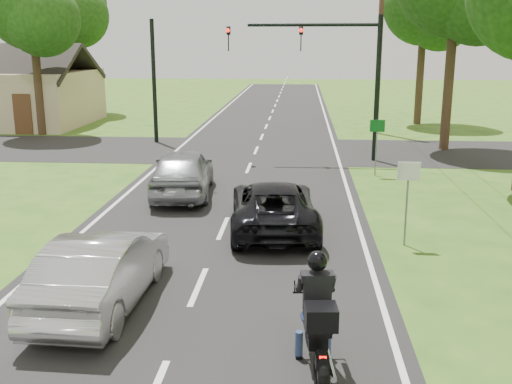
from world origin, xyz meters
TOP-DOWN VIEW (x-y plane):
  - ground at (0.00, 0.00)m, footprint 140.00×140.00m
  - road at (0.00, 10.00)m, footprint 8.00×100.00m
  - cross_road at (0.00, 16.00)m, footprint 60.00×7.00m
  - motorcycle_rider at (2.36, -3.07)m, footprint 0.67×2.27m
  - dark_suv at (1.37, 4.00)m, footprint 2.62×4.96m
  - silver_sedan at (-1.67, -1.00)m, footprint 1.64×4.39m
  - silver_suv at (-1.78, 7.50)m, footprint 2.27×4.78m
  - traffic_signal at (3.34, 14.00)m, footprint 6.38×0.44m
  - signal_pole_far at (-5.20, 18.00)m, footprint 0.20×0.20m
  - utility_pole_far at (6.20, 22.00)m, footprint 1.60×0.28m
  - sign_white at (4.70, 2.98)m, footprint 0.55×0.07m
  - sign_green at (4.90, 10.98)m, footprint 0.55×0.07m
  - tree_row_e at (9.48, 25.78)m, footprint 5.28×5.12m
  - tree_left_near at (-11.73, 19.78)m, footprint 5.12×4.96m
  - tree_left_far at (-13.70, 29.76)m, footprint 5.76×5.58m
  - house at (-16.00, 24.00)m, footprint 10.20×8.00m

SIDE VIEW (x-z plane):
  - ground at x=0.00m, z-range 0.00..0.00m
  - cross_road at x=0.00m, z-range 0.00..0.01m
  - road at x=0.00m, z-range 0.00..0.01m
  - dark_suv at x=1.37m, z-range 0.01..1.34m
  - silver_sedan at x=-1.67m, z-range 0.01..1.45m
  - motorcycle_rider at x=2.36m, z-range -0.21..1.74m
  - silver_suv at x=-1.78m, z-range 0.01..1.59m
  - sign_white at x=4.70m, z-range 0.54..2.66m
  - sign_green at x=4.90m, z-range 0.54..2.66m
  - house at x=-16.00m, z-range -0.65..4.19m
  - signal_pole_far at x=-5.20m, z-range 0.00..6.00m
  - traffic_signal at x=3.34m, z-range 1.14..7.14m
  - utility_pole_far at x=6.20m, z-range 0.08..10.08m
  - tree_left_near at x=-11.73m, z-range 1.92..11.14m
  - tree_row_e at x=9.48m, z-range 2.03..11.64m
  - tree_left_far at x=-13.70m, z-range 2.06..12.20m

